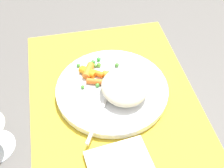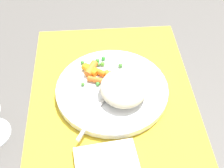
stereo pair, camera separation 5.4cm
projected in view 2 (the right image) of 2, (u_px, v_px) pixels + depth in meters
name	position (u px, v px, depth m)	size (l,w,h in m)	color
ground_plane	(112.00, 94.00, 0.65)	(2.40, 2.40, 0.00)	#565451
placemat	(112.00, 93.00, 0.65)	(0.45, 0.35, 0.01)	gold
plate	(112.00, 90.00, 0.64)	(0.24, 0.24, 0.01)	white
rice_mound	(123.00, 88.00, 0.61)	(0.10, 0.10, 0.04)	beige
carrot_portion	(96.00, 73.00, 0.65)	(0.07, 0.08, 0.02)	orange
pea_scatter	(103.00, 69.00, 0.67)	(0.09, 0.09, 0.01)	#50993E
fork	(105.00, 97.00, 0.61)	(0.17, 0.10, 0.01)	silver
napkin	(107.00, 163.00, 0.53)	(0.08, 0.11, 0.01)	white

